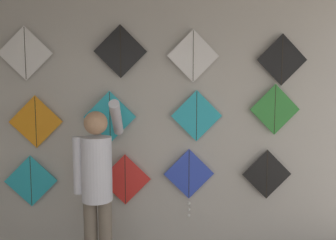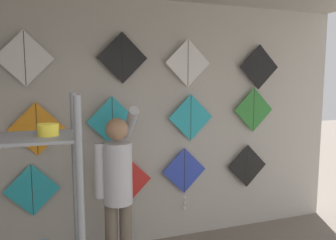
# 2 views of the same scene
# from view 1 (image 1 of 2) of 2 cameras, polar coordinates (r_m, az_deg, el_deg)

# --- Properties ---
(back_panel) EXTENTS (4.90, 0.06, 2.80)m
(back_panel) POSITION_cam_1_polar(r_m,az_deg,el_deg) (3.58, -2.18, -0.39)
(back_panel) COLOR #BCB7AD
(back_panel) RESTS_ON ground
(shopkeeper) EXTENTS (0.42, 0.56, 1.68)m
(shopkeeper) POSITION_cam_1_polar(r_m,az_deg,el_deg) (3.06, -12.23, -10.30)
(shopkeeper) COLOR #726656
(shopkeeper) RESTS_ON ground
(kite_0) EXTENTS (0.55, 0.01, 0.55)m
(kite_0) POSITION_cam_1_polar(r_m,az_deg,el_deg) (3.82, -22.75, -9.77)
(kite_0) COLOR #28B2C6
(kite_1) EXTENTS (0.55, 0.01, 0.55)m
(kite_1) POSITION_cam_1_polar(r_m,az_deg,el_deg) (3.62, -7.46, -10.24)
(kite_1) COLOR red
(kite_2) EXTENTS (0.55, 0.04, 0.76)m
(kite_2) POSITION_cam_1_polar(r_m,az_deg,el_deg) (3.63, 3.67, -9.95)
(kite_2) COLOR blue
(kite_3) EXTENTS (0.55, 0.01, 0.55)m
(kite_3) POSITION_cam_1_polar(r_m,az_deg,el_deg) (3.83, 16.83, -9.03)
(kite_3) COLOR black
(kite_4) EXTENTS (0.55, 0.01, 0.55)m
(kite_4) POSITION_cam_1_polar(r_m,az_deg,el_deg) (3.68, -22.03, -0.29)
(kite_4) COLOR orange
(kite_5) EXTENTS (0.55, 0.01, 0.55)m
(kite_5) POSITION_cam_1_polar(r_m,az_deg,el_deg) (3.51, -10.09, 0.52)
(kite_5) COLOR #28B2C6
(kite_6) EXTENTS (0.55, 0.01, 0.55)m
(kite_6) POSITION_cam_1_polar(r_m,az_deg,el_deg) (3.52, 5.00, 0.73)
(kite_6) COLOR #28B2C6
(kite_7) EXTENTS (0.55, 0.01, 0.55)m
(kite_7) POSITION_cam_1_polar(r_m,az_deg,el_deg) (3.74, 18.12, 1.75)
(kite_7) COLOR #338C38
(kite_8) EXTENTS (0.55, 0.01, 0.55)m
(kite_8) POSITION_cam_1_polar(r_m,az_deg,el_deg) (3.71, -23.61, 10.61)
(kite_8) COLOR white
(kite_9) EXTENTS (0.55, 0.01, 0.55)m
(kite_9) POSITION_cam_1_polar(r_m,az_deg,el_deg) (3.50, -8.28, 11.74)
(kite_9) COLOR black
(kite_10) EXTENTS (0.55, 0.01, 0.55)m
(kite_10) POSITION_cam_1_polar(r_m,az_deg,el_deg) (3.52, 4.41, 11.06)
(kite_10) COLOR white
(kite_11) EXTENTS (0.55, 0.01, 0.55)m
(kite_11) POSITION_cam_1_polar(r_m,az_deg,el_deg) (3.77, 19.24, 9.89)
(kite_11) COLOR black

